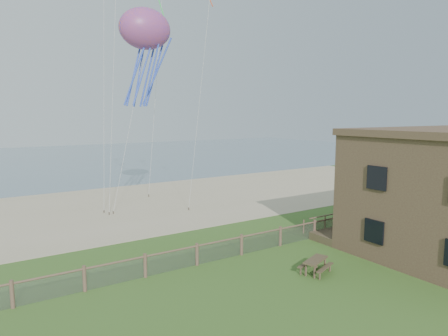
{
  "coord_description": "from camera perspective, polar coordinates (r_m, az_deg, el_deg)",
  "views": [
    {
      "loc": [
        -13.21,
        -12.43,
        8.22
      ],
      "look_at": [
        0.07,
        8.0,
        4.95
      ],
      "focal_mm": 32.0,
      "sensor_mm": 36.0,
      "label": 1
    }
  ],
  "objects": [
    {
      "name": "picnic_table",
      "position": [
        21.95,
        12.93,
        -13.54
      ],
      "size": [
        2.05,
        1.8,
        0.72
      ],
      "primitive_type": null,
      "rotation": [
        0.0,
        0.0,
        0.35
      ],
      "color": "brown",
      "rests_on": "ground"
    },
    {
      "name": "sand_beach",
      "position": [
        37.78,
        -11.79,
        -5.09
      ],
      "size": [
        72.0,
        20.0,
        0.02
      ],
      "primitive_type": "cube",
      "color": "tan",
      "rests_on": "ground"
    },
    {
      "name": "octopus_kite",
      "position": [
        31.9,
        -11.13,
        15.43
      ],
      "size": [
        4.4,
        3.68,
        7.75
      ],
      "primitive_type": null,
      "rotation": [
        0.0,
        0.0,
        0.31
      ],
      "color": "orange"
    },
    {
      "name": "ocean",
      "position": [
        79.96,
        -23.34,
        1.11
      ],
      "size": [
        160.0,
        68.0,
        0.02
      ],
      "primitive_type": "cube",
      "color": "slate",
      "rests_on": "ground"
    },
    {
      "name": "chainlink_fence",
      "position": [
        23.94,
        2.51,
        -11.06
      ],
      "size": [
        36.2,
        0.2,
        1.25
      ],
      "primitive_type": null,
      "color": "#4D382B",
      "rests_on": "ground"
    },
    {
      "name": "motel_deck",
      "position": [
        32.47,
        22.78,
        -7.18
      ],
      "size": [
        15.0,
        2.0,
        0.5
      ],
      "primitive_type": "cube",
      "color": "brown",
      "rests_on": "ground"
    },
    {
      "name": "ground",
      "position": [
        19.91,
        13.05,
        -16.95
      ],
      "size": [
        160.0,
        160.0,
        0.0
      ],
      "primitive_type": "plane",
      "color": "#385E20",
      "rests_on": "ground"
    }
  ]
}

